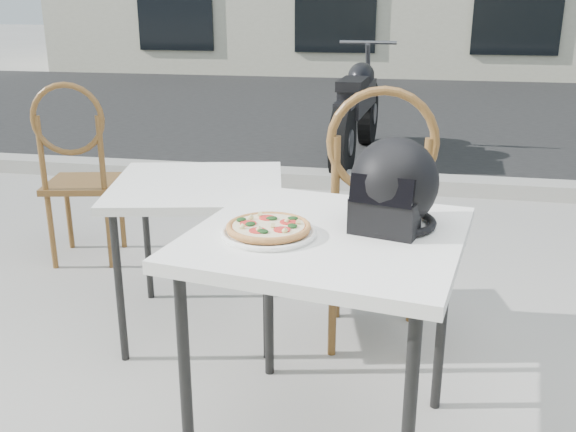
% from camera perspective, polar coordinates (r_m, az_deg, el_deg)
% --- Properties ---
extents(ground, '(80.00, 80.00, 0.00)m').
position_cam_1_polar(ground, '(2.52, 11.39, -16.80)').
color(ground, '#9C9A94').
rests_on(ground, ground).
extents(street_asphalt, '(30.00, 8.00, 0.00)m').
position_cam_1_polar(street_asphalt, '(9.18, 11.61, 9.05)').
color(street_asphalt, black).
rests_on(street_asphalt, ground).
extents(curb, '(30.00, 0.25, 0.12)m').
position_cam_1_polar(curb, '(5.26, 11.59, 2.82)').
color(curb, '#9B9991').
rests_on(curb, ground).
extents(cafe_table_main, '(0.93, 0.93, 0.77)m').
position_cam_1_polar(cafe_table_main, '(2.01, 3.49, -3.23)').
color(cafe_table_main, white).
rests_on(cafe_table_main, ground).
extents(plate, '(0.36, 0.36, 0.02)m').
position_cam_1_polar(plate, '(1.94, -1.74, -1.52)').
color(plate, white).
rests_on(plate, cafe_table_main).
extents(pizza, '(0.34, 0.34, 0.03)m').
position_cam_1_polar(pizza, '(1.93, -1.74, -0.96)').
color(pizza, '#C18346').
rests_on(pizza, plate).
extents(helmet, '(0.34, 0.35, 0.28)m').
position_cam_1_polar(helmet, '(2.01, 9.33, 2.46)').
color(helmet, black).
rests_on(helmet, cafe_table_main).
extents(cafe_chair_main, '(0.47, 0.47, 1.15)m').
position_cam_1_polar(cafe_chair_main, '(2.66, 8.08, 0.70)').
color(cafe_chair_main, brown).
rests_on(cafe_chair_main, ground).
extents(cafe_table_side, '(0.87, 0.87, 0.70)m').
position_cam_1_polar(cafe_table_side, '(2.85, -8.00, 1.80)').
color(cafe_table_side, white).
rests_on(cafe_table_side, ground).
extents(cafe_chair_side, '(0.48, 0.48, 1.05)m').
position_cam_1_polar(cafe_chair_side, '(3.77, -18.17, 4.37)').
color(cafe_chair_side, brown).
rests_on(cafe_chair_side, ground).
extents(motorcycle, '(0.57, 2.18, 1.08)m').
position_cam_1_polar(motorcycle, '(6.16, 6.21, 9.32)').
color(motorcycle, black).
rests_on(motorcycle, street_asphalt).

